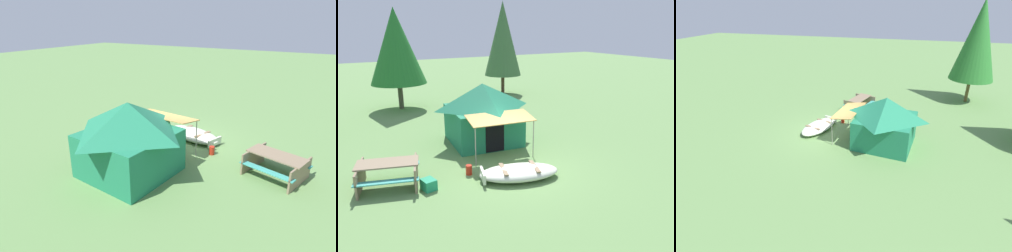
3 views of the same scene
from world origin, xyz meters
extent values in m
plane|color=#668E4F|center=(0.00, 0.00, 0.00)|extent=(80.00, 80.00, 0.00)
ellipsoid|color=silver|center=(-0.31, -0.75, 0.21)|extent=(2.85, 1.95, 0.41)
ellipsoid|color=#4B4D43|center=(-0.31, -0.75, 0.24)|extent=(2.61, 1.75, 0.15)
cube|color=#8A6C4E|center=(0.19, -0.90, 0.37)|extent=(0.41, 0.95, 0.04)
cube|color=#8A6C4E|center=(-0.80, -0.60, 0.37)|extent=(0.41, 0.95, 0.04)
cube|color=silver|center=(-1.45, -0.40, 0.23)|extent=(0.31, 0.79, 0.31)
cube|color=#227D56|center=(0.25, 3.08, 0.75)|extent=(2.99, 3.06, 1.50)
pyramid|color=#227D56|center=(0.25, 3.08, 2.01)|extent=(3.23, 3.31, 1.01)
cube|color=black|center=(0.09, 1.69, 0.63)|extent=(0.76, 0.11, 1.20)
cube|color=tan|center=(0.03, 1.13, 1.55)|extent=(2.54, 1.40, 0.20)
cylinder|color=gray|center=(1.10, 0.53, 0.71)|extent=(0.04, 0.04, 1.43)
cylinder|color=gray|center=(-1.15, 0.78, 0.71)|extent=(0.04, 0.04, 1.43)
cube|color=#8A745A|center=(-4.10, 0.80, 0.77)|extent=(2.00, 1.30, 0.04)
cube|color=teal|center=(-4.27, 0.19, 0.43)|extent=(1.85, 0.76, 0.04)
cube|color=teal|center=(-3.92, 1.41, 0.43)|extent=(1.85, 0.76, 0.04)
cube|color=#8A745A|center=(-4.89, 1.02, 0.37)|extent=(0.48, 1.48, 0.75)
cube|color=#8A745A|center=(-3.31, 0.57, 0.37)|extent=(0.48, 1.48, 0.75)
cube|color=#209262|center=(-3.11, -0.05, 0.17)|extent=(0.45, 0.51, 0.33)
cylinder|color=red|center=(-1.62, 0.32, 0.17)|extent=(0.29, 0.29, 0.33)
cylinder|color=brown|center=(-7.65, 7.96, 0.84)|extent=(0.23, 0.23, 1.68)
cone|color=#29722B|center=(-7.65, 7.96, 4.30)|extent=(2.94, 2.94, 5.26)
camera|label=1|loc=(-5.42, 10.18, 5.03)|focal=31.40mm
camera|label=2|loc=(-5.54, -9.09, 4.78)|focal=35.30mm
camera|label=3|loc=(12.29, 4.33, 6.77)|focal=28.06mm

